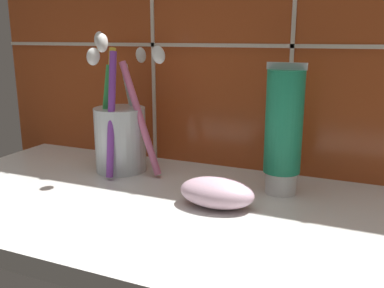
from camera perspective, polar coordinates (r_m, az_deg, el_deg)
sink_counter at (r=45.42cm, az=5.98°, el=-10.28°), size 78.03×30.98×2.00cm
toothbrush_cup at (r=57.96cm, az=-9.54°, el=1.59°), size 13.53×12.28×18.56cm
toothpaste_tube at (r=49.33cm, az=12.11°, el=1.80°), size 4.42×4.21×14.99cm
soap_bar at (r=45.86cm, az=3.31°, el=-6.48°), size 8.23×4.96×3.17cm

